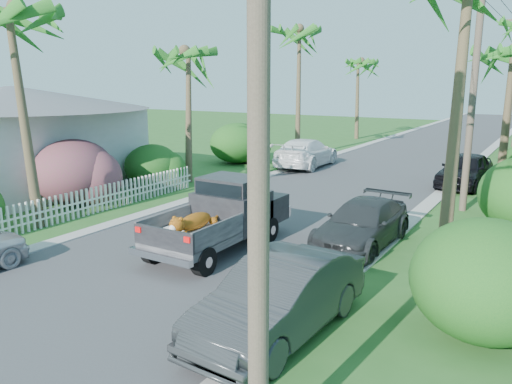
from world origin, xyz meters
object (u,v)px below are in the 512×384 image
Objects in this scene: parked_car_rm at (362,224)px; utility_pole_b at (474,87)px; palm_l_a at (13,10)px; house_left at (16,141)px; parked_car_rf at (465,170)px; palm_l_b at (187,52)px; utility_pole_a at (259,100)px; parked_car_lf at (306,153)px; palm_l_c at (300,30)px; parked_car_rn at (280,298)px; pickup_truck at (226,213)px; palm_l_d at (359,61)px.

utility_pole_b is (1.84, 6.00, 3.94)m from parked_car_rm.
palm_l_a reaches higher than house_left.
parked_car_rf is 0.51× the size of utility_pole_b.
parked_car_rm is 0.61× the size of palm_l_b.
palm_l_a is 13.03m from utility_pole_a.
parked_car_rm is at bearing -107.08° from utility_pole_b.
utility_pole_a is (9.43, -20.83, 3.80)m from parked_car_lf.
utility_pole_b is (0.00, 15.00, 0.00)m from utility_pole_a.
palm_l_c is at bearing -59.29° from parked_car_lf.
parked_car_lf is (-8.09, 17.80, 0.06)m from parked_car_rn.
utility_pole_b reaches higher than parked_car_rf.
palm_l_b reaches higher than parked_car_rn.
parked_car_rm is 0.99× the size of parked_car_rf.
house_left reaches higher than parked_car_lf.
house_left is (-9.17, -11.83, 1.32)m from parked_car_lf.
parked_car_rn is at bearing -44.29° from pickup_truck.
parked_car_rf is at bearing 85.97° from parked_car_rm.
palm_l_c reaches higher than house_left.
utility_pole_a is (11.60, -24.00, -3.31)m from palm_l_c.
parked_car_lf is 15.02m from house_left.
utility_pole_b is at bearing 17.88° from house_left.
parked_car_rf is at bearing 53.08° from palm_l_a.
house_left is 1.00× the size of utility_pole_a.
parked_car_rn is at bearing -19.11° from house_left.
palm_l_b is at bearing -149.42° from parked_car_rf.
utility_pole_a is (12.10, -36.00, -1.84)m from palm_l_d.
parked_car_rf is at bearing -55.06° from palm_l_d.
palm_l_c is (-9.76, 15.00, 7.26)m from parked_car_rm.
parked_car_rf is at bearing 30.98° from house_left.
palm_l_b is at bearing -175.39° from utility_pole_b.
palm_l_a is at bearing 77.88° from parked_car_lf.
palm_l_a is at bearing -156.22° from parked_car_rm.
house_left is 1.00× the size of utility_pole_b.
palm_l_d is (0.30, 22.00, 0.29)m from palm_l_b.
parked_car_rn reaches higher than parked_car_rm.
parked_car_rm is 0.50× the size of house_left.
palm_l_a is at bearing -164.27° from pickup_truck.
parked_car_rm is at bearing 0.00° from house_left.
palm_l_d reaches higher than parked_car_lf.
parked_car_rn is 0.50× the size of house_left.
palm_l_c is (-6.34, 17.16, 6.90)m from pickup_truck.
parked_car_rm is 0.82× the size of parked_car_lf.
palm_l_d is at bearing 92.39° from palm_l_c.
house_left is 20.81m from utility_pole_a.
parked_car_rf is 0.51× the size of utility_pole_a.
house_left is at bearing 170.81° from pickup_truck.
palm_l_d is at bearing 129.37° from parked_car_rf.
palm_l_a reaches higher than parked_car_rf.
pickup_truck is at bearing -69.72° from palm_l_c.
parked_car_rn is 18.31m from house_left.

